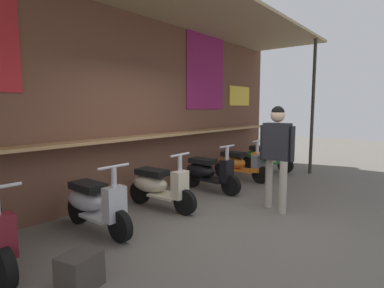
# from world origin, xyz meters

# --- Properties ---
(ground_plane) EXTENTS (29.53, 29.53, 0.00)m
(ground_plane) POSITION_xyz_m (0.00, 0.00, 0.00)
(ground_plane) COLOR #605B54
(market_stall_facade) EXTENTS (10.55, 2.25, 3.63)m
(market_stall_facade) POSITION_xyz_m (0.01, 1.89, 1.99)
(market_stall_facade) COLOR brown
(market_stall_facade) RESTS_ON ground_plane
(scooter_silver) EXTENTS (0.46, 1.40, 0.97)m
(scooter_silver) POSITION_xyz_m (-1.28, 1.08, 0.39)
(scooter_silver) COLOR #B2B5BA
(scooter_silver) RESTS_ON ground_plane
(scooter_cream) EXTENTS (0.47, 1.40, 0.97)m
(scooter_cream) POSITION_xyz_m (-0.05, 1.08, 0.39)
(scooter_cream) COLOR beige
(scooter_cream) RESTS_ON ground_plane
(scooter_black) EXTENTS (0.46, 1.40, 0.97)m
(scooter_black) POSITION_xyz_m (1.38, 1.08, 0.39)
(scooter_black) COLOR black
(scooter_black) RESTS_ON ground_plane
(scooter_orange) EXTENTS (0.46, 1.40, 0.97)m
(scooter_orange) POSITION_xyz_m (2.60, 1.08, 0.39)
(scooter_orange) COLOR orange
(scooter_orange) RESTS_ON ground_plane
(scooter_green) EXTENTS (0.48, 1.40, 0.97)m
(scooter_green) POSITION_xyz_m (4.01, 1.08, 0.39)
(scooter_green) COLOR #237533
(scooter_green) RESTS_ON ground_plane
(shopper_with_handbag) EXTENTS (0.31, 0.66, 1.71)m
(shopper_with_handbag) POSITION_xyz_m (1.09, -0.50, 1.05)
(shopper_with_handbag) COLOR #ADA393
(shopper_with_handbag) RESTS_ON ground_plane
(merchandise_crate) EXTENTS (0.42, 0.36, 0.34)m
(merchandise_crate) POSITION_xyz_m (-2.17, -0.03, 0.17)
(merchandise_crate) COLOR #3D3833
(merchandise_crate) RESTS_ON ground_plane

